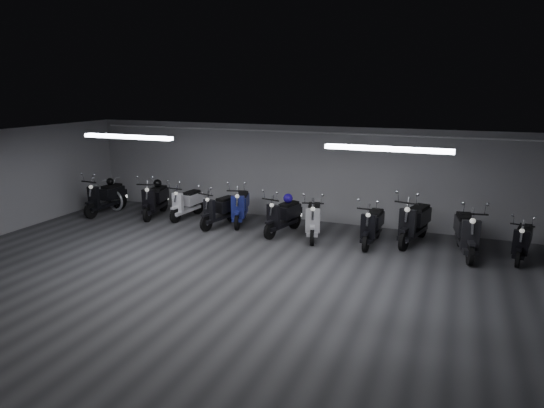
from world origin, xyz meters
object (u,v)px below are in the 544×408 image
at_px(scooter_1, 155,194).
at_px(scooter_5, 283,210).
at_px(scooter_8, 415,216).
at_px(scooter_6, 314,213).
at_px(helmet_1, 110,182).
at_px(scooter_7, 372,220).
at_px(scooter_9, 467,226).
at_px(bicycle, 101,189).
at_px(scooter_0, 105,192).
at_px(helmet_0, 158,183).
at_px(scooter_10, 523,235).
at_px(scooter_4, 240,201).
at_px(scooter_3, 219,204).
at_px(helmet_2, 288,198).
at_px(scooter_2, 187,198).

bearing_deg(scooter_1, scooter_5, -15.52).
bearing_deg(scooter_8, scooter_6, -155.04).
relative_size(scooter_1, helmet_1, 8.08).
distance_m(scooter_7, scooter_9, 2.19).
relative_size(scooter_6, scooter_8, 0.91).
relative_size(scooter_1, scooter_8, 0.94).
bearing_deg(helmet_1, bicycle, 157.82).
bearing_deg(scooter_0, helmet_1, 90.00).
bearing_deg(helmet_0, scooter_10, -2.02).
bearing_deg(scooter_7, scooter_0, -176.61).
bearing_deg(scooter_8, scooter_4, -166.21).
xyz_separation_m(scooter_3, scooter_10, (7.72, 0.10, -0.04)).
relative_size(scooter_9, helmet_2, 7.64).
relative_size(helmet_0, helmet_2, 1.00).
xyz_separation_m(scooter_5, scooter_7, (2.40, -0.03, -0.00)).
xyz_separation_m(scooter_0, scooter_9, (10.49, 0.08, 0.03)).
bearing_deg(scooter_1, scooter_6, -15.56).
xyz_separation_m(scooter_6, bicycle, (-7.37, 0.48, -0.03)).
bearing_deg(bicycle, scooter_9, -82.48).
bearing_deg(helmet_0, helmet_2, -3.08).
height_order(scooter_1, scooter_9, scooter_9).
bearing_deg(helmet_0, scooter_5, -6.26).
distance_m(scooter_8, scooter_10, 2.44).
distance_m(scooter_2, scooter_3, 1.38).
bearing_deg(scooter_7, scooter_5, -177.69).
bearing_deg(scooter_7, bicycle, -179.91).
bearing_deg(scooter_0, scooter_5, 3.89).
relative_size(scooter_8, scooter_10, 1.23).
relative_size(scooter_6, helmet_0, 7.07).
bearing_deg(scooter_7, scooter_8, 28.78).
relative_size(scooter_1, scooter_9, 0.95).
distance_m(scooter_4, helmet_2, 1.58).
bearing_deg(scooter_5, scooter_3, -166.18).
xyz_separation_m(scooter_1, scooter_3, (2.33, -0.21, -0.05)).
height_order(scooter_5, scooter_7, scooter_5).
bearing_deg(scooter_7, helmet_0, 178.79).
relative_size(scooter_2, bicycle, 0.85).
xyz_separation_m(scooter_2, scooter_4, (1.77, 0.04, 0.06)).
bearing_deg(scooter_5, helmet_1, -167.62).
xyz_separation_m(scooter_6, helmet_0, (-5.19, 0.52, 0.31)).
bearing_deg(scooter_0, scooter_1, 13.33).
height_order(scooter_5, scooter_10, scooter_5).
bearing_deg(scooter_1, helmet_0, 90.00).
height_order(scooter_8, helmet_1, scooter_8).
bearing_deg(helmet_1, scooter_6, -1.98).
bearing_deg(bicycle, scooter_7, -83.26).
distance_m(scooter_6, helmet_0, 5.22).
bearing_deg(scooter_4, helmet_2, -24.55).
distance_m(scooter_3, scooter_9, 6.52).
relative_size(scooter_3, scooter_4, 0.93).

